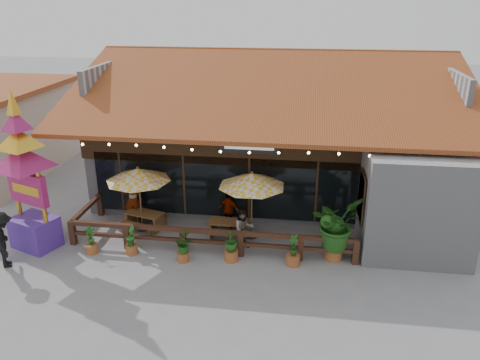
# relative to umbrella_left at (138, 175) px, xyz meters

# --- Properties ---
(ground) EXTENTS (100.00, 100.00, 0.00)m
(ground) POSITION_rel_umbrella_left_xyz_m (4.44, -0.92, -2.20)
(ground) COLOR gray
(ground) RESTS_ON ground
(restaurant_building) EXTENTS (15.50, 14.73, 6.09)m
(restaurant_building) POSITION_rel_umbrella_left_xyz_m (4.70, 5.69, 0.00)
(restaurant_building) COLOR #AAAAAF
(restaurant_building) RESTS_ON ground
(patio_railing) EXTENTS (10.00, 2.60, 0.92)m
(patio_railing) POSITION_rel_umbrella_left_xyz_m (2.19, -1.19, -1.59)
(patio_railing) COLOR #402317
(patio_railing) RESTS_ON ground
(umbrella_left) EXTENTS (2.64, 2.64, 2.53)m
(umbrella_left) POSITION_rel_umbrella_left_xyz_m (0.00, 0.00, 0.00)
(umbrella_left) COLOR brown
(umbrella_left) RESTS_ON ground
(umbrella_right) EXTENTS (3.17, 3.17, 2.56)m
(umbrella_right) POSITION_rel_umbrella_left_xyz_m (4.15, -0.02, 0.03)
(umbrella_right) COLOR brown
(umbrella_right) RESTS_ON ground
(picnic_table_left) EXTENTS (1.68, 1.54, 0.68)m
(picnic_table_left) POSITION_rel_umbrella_left_xyz_m (0.08, 0.06, -1.75)
(picnic_table_left) COLOR brown
(picnic_table_left) RESTS_ON ground
(picnic_table_right) EXTENTS (1.45, 1.27, 0.68)m
(picnic_table_right) POSITION_rel_umbrella_left_xyz_m (3.33, -0.23, -1.75)
(picnic_table_right) COLOR brown
(picnic_table_right) RESTS_ON ground
(thai_sign_tower) EXTENTS (2.84, 2.84, 5.97)m
(thai_sign_tower) POSITION_rel_umbrella_left_xyz_m (-3.26, -1.73, 0.95)
(thai_sign_tower) COLOR #502A9C
(thai_sign_tower) RESTS_ON ground
(tropical_plant) EXTENTS (2.06, 2.11, 2.21)m
(tropical_plant) POSITION_rel_umbrella_left_xyz_m (7.06, -1.18, -0.94)
(tropical_plant) COLOR #965129
(tropical_plant) RESTS_ON ground
(diner_a) EXTENTS (0.79, 0.60, 1.95)m
(diner_a) POSITION_rel_umbrella_left_xyz_m (-0.47, 0.48, -1.23)
(diner_a) COLOR #3B2412
(diner_a) RESTS_ON ground
(diner_b) EXTENTS (0.92, 0.85, 1.51)m
(diner_b) POSITION_rel_umbrella_left_xyz_m (3.97, -0.92, -1.45)
(diner_b) COLOR #3B2412
(diner_b) RESTS_ON ground
(diner_c) EXTENTS (0.92, 0.63, 1.45)m
(diner_c) POSITION_rel_umbrella_left_xyz_m (3.23, 0.59, -1.48)
(diner_c) COLOR #3B2412
(diner_c) RESTS_ON ground
(pedestrian) EXTENTS (1.26, 1.41, 1.90)m
(pedestrian) POSITION_rel_umbrella_left_xyz_m (-3.54, -3.05, -1.25)
(pedestrian) COLOR black
(pedestrian) RESTS_ON ground
(planter_a) EXTENTS (0.43, 0.41, 1.01)m
(planter_a) POSITION_rel_umbrella_left_xyz_m (-1.15, -1.93, -1.78)
(planter_a) COLOR #965129
(planter_a) RESTS_ON ground
(planter_b) EXTENTS (0.42, 0.43, 1.02)m
(planter_b) POSITION_rel_umbrella_left_xyz_m (0.22, -1.78, -1.74)
(planter_b) COLOR #965129
(planter_b) RESTS_ON ground
(planter_c) EXTENTS (0.79, 0.79, 0.99)m
(planter_c) POSITION_rel_umbrella_left_xyz_m (2.08, -2.01, -1.65)
(planter_c) COLOR #965129
(planter_c) RESTS_ON ground
(planter_d) EXTENTS (0.60, 0.60, 1.13)m
(planter_d) POSITION_rel_umbrella_left_xyz_m (3.67, -1.76, -1.66)
(planter_d) COLOR #965129
(planter_d) RESTS_ON ground
(planter_e) EXTENTS (0.45, 0.47, 1.11)m
(planter_e) POSITION_rel_umbrella_left_xyz_m (5.71, -1.77, -1.74)
(planter_e) COLOR #965129
(planter_e) RESTS_ON ground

